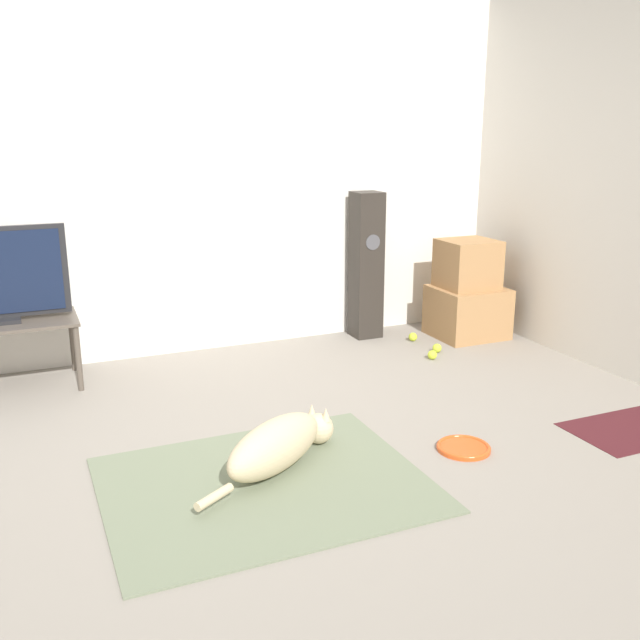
# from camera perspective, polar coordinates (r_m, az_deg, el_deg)

# --- Properties ---
(ground_plane) EXTENTS (12.00, 12.00, 0.00)m
(ground_plane) POSITION_cam_1_polar(r_m,az_deg,el_deg) (3.45, -3.71, -12.39)
(ground_plane) COLOR gray
(wall_back) EXTENTS (8.00, 0.06, 2.55)m
(wall_back) POSITION_cam_1_polar(r_m,az_deg,el_deg) (5.09, -12.19, 11.32)
(wall_back) COLOR silver
(wall_back) RESTS_ON ground_plane
(area_rug) EXTENTS (1.45, 1.17, 0.01)m
(area_rug) POSITION_cam_1_polar(r_m,az_deg,el_deg) (3.38, -4.46, -12.96)
(area_rug) COLOR slate
(area_rug) RESTS_ON ground_plane
(dog) EXTENTS (0.85, 0.58, 0.26)m
(dog) POSITION_cam_1_polar(r_m,az_deg,el_deg) (3.45, -3.27, -9.89)
(dog) COLOR beige
(dog) RESTS_ON area_rug
(frisbee) EXTENTS (0.27, 0.27, 0.03)m
(frisbee) POSITION_cam_1_polar(r_m,az_deg,el_deg) (3.77, 11.41, -9.96)
(frisbee) COLOR #DB511E
(frisbee) RESTS_ON ground_plane
(cardboard_box_lower) EXTENTS (0.52, 0.48, 0.39)m
(cardboard_box_lower) POSITION_cam_1_polar(r_m,az_deg,el_deg) (5.67, 11.71, 0.64)
(cardboard_box_lower) COLOR #A87A4C
(cardboard_box_lower) RESTS_ON ground_plane
(cardboard_box_upper) EXTENTS (0.41, 0.37, 0.37)m
(cardboard_box_upper) POSITION_cam_1_polar(r_m,az_deg,el_deg) (5.59, 11.73, 4.42)
(cardboard_box_upper) COLOR #A87A4C
(cardboard_box_upper) RESTS_ON cardboard_box_lower
(floor_speaker) EXTENTS (0.21, 0.21, 1.12)m
(floor_speaker) POSITION_cam_1_polar(r_m,az_deg,el_deg) (5.49, 3.70, 4.37)
(floor_speaker) COLOR #2D2823
(floor_speaker) RESTS_ON ground_plane
(tennis_ball_by_boxes) EXTENTS (0.07, 0.07, 0.07)m
(tennis_ball_by_boxes) POSITION_cam_1_polar(r_m,az_deg,el_deg) (5.10, 8.97, -2.77)
(tennis_ball_by_boxes) COLOR #C6E033
(tennis_ball_by_boxes) RESTS_ON ground_plane
(tennis_ball_near_speaker) EXTENTS (0.07, 0.07, 0.07)m
(tennis_ball_near_speaker) POSITION_cam_1_polar(r_m,az_deg,el_deg) (5.51, 7.44, -1.35)
(tennis_ball_near_speaker) COLOR #C6E033
(tennis_ball_near_speaker) RESTS_ON ground_plane
(tennis_ball_loose_on_carpet) EXTENTS (0.07, 0.07, 0.07)m
(tennis_ball_loose_on_carpet) POSITION_cam_1_polar(r_m,az_deg,el_deg) (5.26, 9.34, -2.24)
(tennis_ball_loose_on_carpet) COLOR #C6E033
(tennis_ball_loose_on_carpet) RESTS_ON ground_plane
(door_mat) EXTENTS (0.75, 0.46, 0.01)m
(door_mat) POSITION_cam_1_polar(r_m,az_deg,el_deg) (4.30, 23.99, -7.92)
(door_mat) COLOR #47191E
(door_mat) RESTS_ON ground_plane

